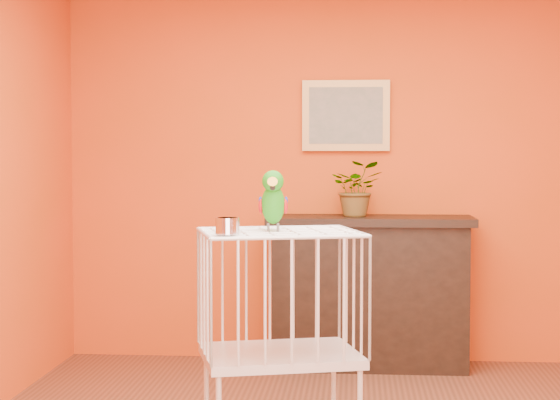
{
  "coord_description": "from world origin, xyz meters",
  "views": [
    {
      "loc": [
        0.07,
        -4.44,
        1.5
      ],
      "look_at": [
        -0.28,
        -0.08,
        1.27
      ],
      "focal_mm": 60.0,
      "sensor_mm": 36.0,
      "label": 1
    }
  ],
  "objects": [
    {
      "name": "birdcage",
      "position": [
        -0.29,
        -0.05,
        0.58
      ],
      "size": [
        0.85,
        0.73,
        1.12
      ],
      "rotation": [
        0.0,
        0.0,
        0.27
      ],
      "color": "silver",
      "rests_on": "ground"
    },
    {
      "name": "console_cabinet",
      "position": [
        0.17,
        2.01,
        0.53
      ],
      "size": [
        1.41,
        0.51,
        1.05
      ],
      "color": "black",
      "rests_on": "ground"
    },
    {
      "name": "feed_cup",
      "position": [
        -0.5,
        -0.29,
        1.16
      ],
      "size": [
        0.11,
        0.11,
        0.08
      ],
      "primitive_type": "cylinder",
      "color": "silver",
      "rests_on": "birdcage"
    },
    {
      "name": "framed_picture",
      "position": [
        0.0,
        2.22,
        1.75
      ],
      "size": [
        0.62,
        0.04,
        0.5
      ],
      "color": "#AD7B3E",
      "rests_on": "room_shell"
    },
    {
      "name": "room_shell",
      "position": [
        0.0,
        0.0,
        1.58
      ],
      "size": [
        4.5,
        4.5,
        4.5
      ],
      "color": "#E94B15",
      "rests_on": "ground"
    },
    {
      "name": "parrot",
      "position": [
        -0.32,
        -0.04,
        1.27
      ],
      "size": [
        0.14,
        0.26,
        0.29
      ],
      "rotation": [
        0.0,
        0.0,
        0.06
      ],
      "color": "#59544C",
      "rests_on": "birdcage"
    },
    {
      "name": "potted_plant",
      "position": [
        0.08,
        2.08,
        1.2
      ],
      "size": [
        0.35,
        0.39,
        0.3
      ],
      "primitive_type": "imported",
      "rotation": [
        0.0,
        0.0,
        -0.02
      ],
      "color": "#26722D",
      "rests_on": "console_cabinet"
    }
  ]
}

